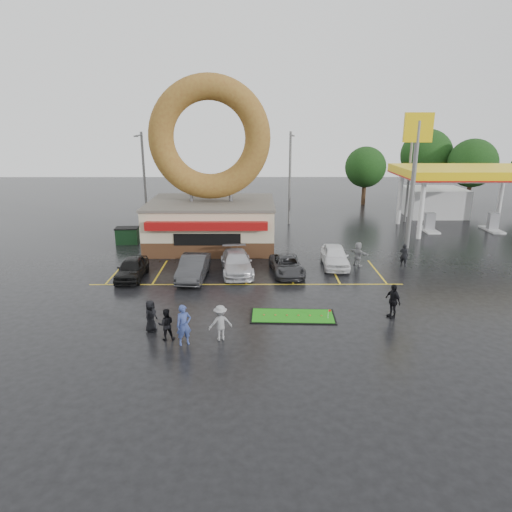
{
  "coord_description": "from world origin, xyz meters",
  "views": [
    {
      "loc": [
        0.51,
        -23.89,
        10.09
      ],
      "look_at": [
        0.61,
        2.38,
        2.2
      ],
      "focal_mm": 32.0,
      "sensor_mm": 36.0,
      "label": 1
    }
  ],
  "objects_px": {
    "donut_shop": "(211,192)",
    "shell_sign": "(416,156)",
    "car_black": "(132,268)",
    "person_cameraman": "(393,301)",
    "streetlight_right": "(409,175)",
    "car_white": "(335,256)",
    "putting_green": "(293,316)",
    "dumpster": "(127,236)",
    "car_grey": "(287,265)",
    "car_silver": "(237,263)",
    "streetlight_left": "(144,177)",
    "car_dgrey": "(194,267)",
    "streetlight_mid": "(290,176)",
    "gas_station": "(452,187)",
    "person_blue": "(184,325)"
  },
  "relations": [
    {
      "from": "streetlight_left",
      "to": "gas_station",
      "type": "bearing_deg",
      "value": 1.95
    },
    {
      "from": "car_dgrey",
      "to": "dumpster",
      "type": "distance_m",
      "value": 11.16
    },
    {
      "from": "gas_station",
      "to": "car_dgrey",
      "type": "xyz_separation_m",
      "value": [
        -23.49,
        -16.37,
        -2.94
      ]
    },
    {
      "from": "donut_shop",
      "to": "streetlight_mid",
      "type": "xyz_separation_m",
      "value": [
        7.0,
        7.95,
        0.32
      ]
    },
    {
      "from": "car_grey",
      "to": "dumpster",
      "type": "xyz_separation_m",
      "value": [
        -12.93,
        8.0,
        0.05
      ]
    },
    {
      "from": "gas_station",
      "to": "shell_sign",
      "type": "relative_size",
      "value": 1.29
    },
    {
      "from": "donut_shop",
      "to": "streetlight_mid",
      "type": "distance_m",
      "value": 10.59
    },
    {
      "from": "car_black",
      "to": "person_cameraman",
      "type": "height_order",
      "value": "person_cameraman"
    },
    {
      "from": "streetlight_left",
      "to": "car_dgrey",
      "type": "height_order",
      "value": "streetlight_left"
    },
    {
      "from": "gas_station",
      "to": "car_white",
      "type": "distance_m",
      "value": 19.7
    },
    {
      "from": "streetlight_left",
      "to": "car_black",
      "type": "relative_size",
      "value": 2.21
    },
    {
      "from": "person_cameraman",
      "to": "streetlight_left",
      "type": "bearing_deg",
      "value": -164.45
    },
    {
      "from": "car_black",
      "to": "person_cameraman",
      "type": "distance_m",
      "value": 16.58
    },
    {
      "from": "shell_sign",
      "to": "streetlight_right",
      "type": "relative_size",
      "value": 1.18
    },
    {
      "from": "streetlight_right",
      "to": "dumpster",
      "type": "height_order",
      "value": "streetlight_right"
    },
    {
      "from": "streetlight_left",
      "to": "car_silver",
      "type": "distance_m",
      "value": 17.44
    },
    {
      "from": "shell_sign",
      "to": "car_white",
      "type": "distance_m",
      "value": 10.63
    },
    {
      "from": "car_white",
      "to": "dumpster",
      "type": "bearing_deg",
      "value": 161.53
    },
    {
      "from": "car_white",
      "to": "car_grey",
      "type": "bearing_deg",
      "value": -152.17
    },
    {
      "from": "donut_shop",
      "to": "shell_sign",
      "type": "height_order",
      "value": "donut_shop"
    },
    {
      "from": "gas_station",
      "to": "dumpster",
      "type": "bearing_deg",
      "value": -166.14
    },
    {
      "from": "donut_shop",
      "to": "car_dgrey",
      "type": "bearing_deg",
      "value": -93.32
    },
    {
      "from": "donut_shop",
      "to": "car_dgrey",
      "type": "xyz_separation_m",
      "value": [
        -0.49,
        -8.4,
        -3.7
      ]
    },
    {
      "from": "streetlight_left",
      "to": "car_silver",
      "type": "height_order",
      "value": "streetlight_left"
    },
    {
      "from": "person_cameraman",
      "to": "streetlight_mid",
      "type": "bearing_deg",
      "value": 165.56
    },
    {
      "from": "car_black",
      "to": "putting_green",
      "type": "height_order",
      "value": "car_black"
    },
    {
      "from": "shell_sign",
      "to": "dumpster",
      "type": "relative_size",
      "value": 5.89
    },
    {
      "from": "car_black",
      "to": "car_grey",
      "type": "bearing_deg",
      "value": 4.69
    },
    {
      "from": "putting_green",
      "to": "streetlight_right",
      "type": "bearing_deg",
      "value": 60.2
    },
    {
      "from": "car_grey",
      "to": "person_cameraman",
      "type": "bearing_deg",
      "value": -60.08
    },
    {
      "from": "shell_sign",
      "to": "streetlight_mid",
      "type": "height_order",
      "value": "shell_sign"
    },
    {
      "from": "car_silver",
      "to": "putting_green",
      "type": "relative_size",
      "value": 1.09
    },
    {
      "from": "person_cameraman",
      "to": "streetlight_right",
      "type": "bearing_deg",
      "value": 136.78
    },
    {
      "from": "car_silver",
      "to": "dumpster",
      "type": "bearing_deg",
      "value": 134.33
    },
    {
      "from": "person_cameraman",
      "to": "donut_shop",
      "type": "bearing_deg",
      "value": -167.51
    },
    {
      "from": "dumpster",
      "to": "car_white",
      "type": "bearing_deg",
      "value": -25.19
    },
    {
      "from": "car_dgrey",
      "to": "car_silver",
      "type": "relative_size",
      "value": 0.93
    },
    {
      "from": "shell_sign",
      "to": "car_white",
      "type": "relative_size",
      "value": 2.39
    },
    {
      "from": "streetlight_left",
      "to": "streetlight_right",
      "type": "distance_m",
      "value": 26.08
    },
    {
      "from": "car_white",
      "to": "person_cameraman",
      "type": "bearing_deg",
      "value": -77.3
    },
    {
      "from": "donut_shop",
      "to": "car_white",
      "type": "relative_size",
      "value": 3.05
    },
    {
      "from": "streetlight_right",
      "to": "person_cameraman",
      "type": "relative_size",
      "value": 4.84
    },
    {
      "from": "car_silver",
      "to": "dumpster",
      "type": "distance_m",
      "value": 12.27
    },
    {
      "from": "streetlight_right",
      "to": "car_grey",
      "type": "distance_m",
      "value": 21.54
    },
    {
      "from": "donut_shop",
      "to": "car_grey",
      "type": "xyz_separation_m",
      "value": [
        5.72,
        -7.49,
        -3.86
      ]
    },
    {
      "from": "streetlight_right",
      "to": "car_grey",
      "type": "xyz_separation_m",
      "value": [
        -13.28,
        -16.44,
        -4.18
      ]
    },
    {
      "from": "shell_sign",
      "to": "person_blue",
      "type": "height_order",
      "value": "shell_sign"
    },
    {
      "from": "car_grey",
      "to": "dumpster",
      "type": "distance_m",
      "value": 15.2
    },
    {
      "from": "car_white",
      "to": "putting_green",
      "type": "xyz_separation_m",
      "value": [
        -3.69,
        -8.7,
        -0.72
      ]
    },
    {
      "from": "streetlight_mid",
      "to": "car_black",
      "type": "relative_size",
      "value": 2.21
    }
  ]
}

